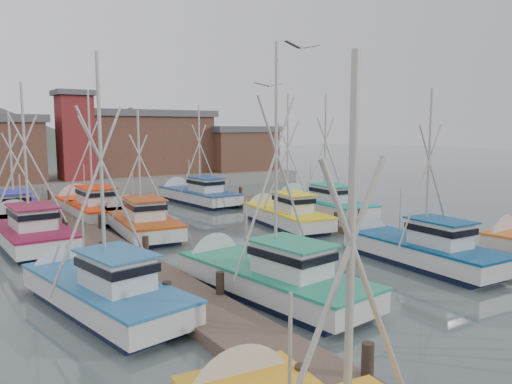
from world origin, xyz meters
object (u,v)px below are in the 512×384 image
boat_4 (263,276)px  boat_8 (138,221)px  boat_12 (90,207)px  lookout_tower (75,135)px

boat_4 → boat_8: (0.13, 13.34, -0.01)m
boat_12 → boat_4: bearing=-88.3°
boat_4 → boat_8: 13.34m
boat_4 → boat_12: bearing=85.2°
boat_4 → boat_12: (-0.70, 20.60, -0.00)m
lookout_tower → boat_12: (-2.78, -14.28, -4.87)m
lookout_tower → boat_8: 22.17m
lookout_tower → boat_8: lookout_tower is taller
lookout_tower → boat_8: size_ratio=0.90×
boat_8 → boat_12: (-0.83, 7.26, 0.01)m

